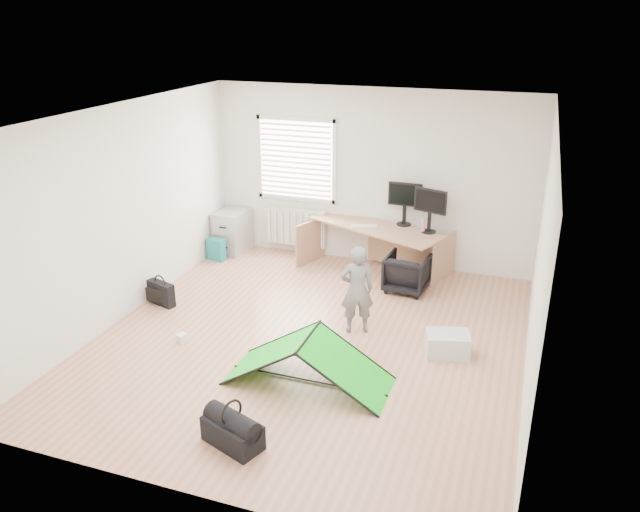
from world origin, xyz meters
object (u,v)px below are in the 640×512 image
(desk, at_px, (374,249))
(monitor_left, at_px, (405,210))
(person, at_px, (357,290))
(storage_crate, at_px, (447,344))
(filing_cabinet, at_px, (232,231))
(thermos, at_px, (423,225))
(office_chair, at_px, (407,273))
(duffel_bag, at_px, (233,433))
(laptop_bag, at_px, (161,293))
(kite, at_px, (308,360))
(monitor_right, at_px, (430,216))

(desk, distance_m, monitor_left, 0.74)
(person, bearing_deg, storage_crate, 144.96)
(filing_cabinet, distance_m, monitor_left, 2.88)
(thermos, xyz_separation_m, office_chair, (-0.10, -0.52, -0.56))
(thermos, relative_size, office_chair, 0.38)
(filing_cabinet, bearing_deg, duffel_bag, -58.64)
(thermos, distance_m, laptop_bag, 3.82)
(desk, distance_m, kite, 3.22)
(desk, relative_size, duffel_bag, 3.70)
(storage_crate, xyz_separation_m, duffel_bag, (-1.62, -2.27, -0.01))
(desk, xyz_separation_m, thermos, (0.72, -0.03, 0.47))
(monitor_left, relative_size, duffel_bag, 0.88)
(monitor_right, bearing_deg, monitor_left, 171.11)
(filing_cabinet, relative_size, laptop_bag, 1.60)
(monitor_right, bearing_deg, person, -86.80)
(monitor_left, bearing_deg, thermos, -34.51)
(filing_cabinet, bearing_deg, monitor_left, 8.12)
(monitor_right, bearing_deg, laptop_bag, -128.98)
(monitor_right, height_order, duffel_bag, monitor_right)
(storage_crate, distance_m, laptop_bag, 3.86)
(kite, bearing_deg, office_chair, 79.33)
(monitor_left, bearing_deg, office_chair, -71.89)
(storage_crate, distance_m, duffel_bag, 2.79)
(monitor_right, height_order, thermos, monitor_right)
(kite, xyz_separation_m, laptop_bag, (-2.54, 1.12, -0.11))
(storage_crate, bearing_deg, laptop_bag, 179.11)
(person, bearing_deg, monitor_left, -117.98)
(office_chair, xyz_separation_m, duffel_bag, (-0.80, -3.87, -0.14))
(desk, distance_m, duffel_bag, 4.43)
(monitor_left, height_order, storage_crate, monitor_left)
(storage_crate, bearing_deg, desk, 123.77)
(filing_cabinet, xyz_separation_m, duffel_bag, (2.24, -4.46, -0.22))
(monitor_right, bearing_deg, kite, -83.99)
(office_chair, bearing_deg, person, 81.53)
(desk, relative_size, laptop_bag, 4.89)
(office_chair, distance_m, laptop_bag, 3.42)
(filing_cabinet, bearing_deg, desk, 3.78)
(duffel_bag, bearing_deg, kite, 96.70)
(filing_cabinet, bearing_deg, thermos, 3.41)
(laptop_bag, bearing_deg, monitor_right, 51.08)
(person, xyz_separation_m, laptop_bag, (-2.71, -0.14, -0.40))
(person, bearing_deg, thermos, -128.02)
(duffel_bag, bearing_deg, monitor_left, 103.41)
(desk, distance_m, laptop_bag, 3.21)
(monitor_left, relative_size, monitor_right, 1.00)
(filing_cabinet, bearing_deg, office_chair, -6.29)
(filing_cabinet, height_order, office_chair, filing_cabinet)
(filing_cabinet, bearing_deg, laptop_bag, -85.43)
(person, bearing_deg, desk, -106.86)
(monitor_left, relative_size, storage_crate, 1.03)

